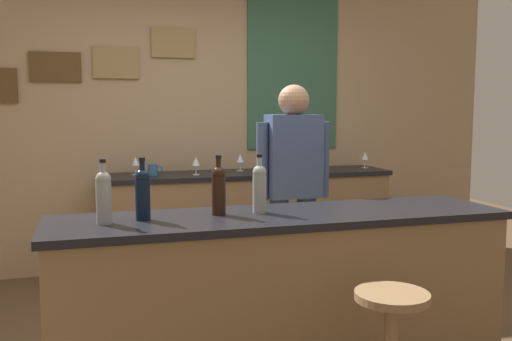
{
  "coord_description": "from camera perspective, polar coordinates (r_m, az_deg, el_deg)",
  "views": [
    {
      "loc": [
        -0.94,
        -3.1,
        1.46
      ],
      "look_at": [
        0.11,
        0.45,
        1.05
      ],
      "focal_mm": 39.33,
      "sensor_mm": 36.0,
      "label": 1
    }
  ],
  "objects": [
    {
      "name": "coffee_mug",
      "position": [
        4.8,
        -10.43,
        0.09
      ],
      "size": [
        0.12,
        0.08,
        0.09
      ],
      "color": "#336699",
      "rests_on": "side_counter"
    },
    {
      "name": "wine_bottle_c",
      "position": [
        2.86,
        -3.82,
        -1.83
      ],
      "size": [
        0.07,
        0.07,
        0.31
      ],
      "color": "black",
      "rests_on": "bar_counter"
    },
    {
      "name": "wine_bottle_d",
      "position": [
        2.91,
        0.36,
        -1.67
      ],
      "size": [
        0.07,
        0.07,
        0.31
      ],
      "color": "#999E99",
      "rests_on": "bar_counter"
    },
    {
      "name": "wine_glass_a",
      "position": [
        4.87,
        -12.17,
        0.88
      ],
      "size": [
        0.07,
        0.07,
        0.16
      ],
      "color": "silver",
      "rests_on": "side_counter"
    },
    {
      "name": "wine_glass_c",
      "position": [
        5.03,
        -1.63,
        1.19
      ],
      "size": [
        0.07,
        0.07,
        0.16
      ],
      "color": "silver",
      "rests_on": "side_counter"
    },
    {
      "name": "bartender",
      "position": [
        3.82,
        3.8,
        -1.58
      ],
      "size": [
        0.52,
        0.21,
        1.62
      ],
      "color": "#384766",
      "rests_on": "ground_plane"
    },
    {
      "name": "side_counter",
      "position": [
        5.04,
        -0.77,
        -5.23
      ],
      "size": [
        2.55,
        0.56,
        0.9
      ],
      "color": "olive",
      "rests_on": "ground_plane"
    },
    {
      "name": "back_wall",
      "position": [
        5.21,
        -6.1,
        5.82
      ],
      "size": [
        6.0,
        0.09,
        2.8
      ],
      "color": "tan",
      "rests_on": "ground_plane"
    },
    {
      "name": "wine_glass_e",
      "position": [
        5.4,
        11.03,
        1.43
      ],
      "size": [
        0.07,
        0.07,
        0.16
      ],
      "color": "silver",
      "rests_on": "side_counter"
    },
    {
      "name": "bar_counter",
      "position": [
        3.03,
        2.62,
        -12.95
      ],
      "size": [
        2.37,
        0.6,
        0.92
      ],
      "color": "olive",
      "rests_on": "ground_plane"
    },
    {
      "name": "wine_glass_d",
      "position": [
        5.15,
        5.21,
        1.29
      ],
      "size": [
        0.07,
        0.07,
        0.16
      ],
      "color": "silver",
      "rests_on": "side_counter"
    },
    {
      "name": "wine_bottle_b",
      "position": [
        2.77,
        -11.46,
        -2.19
      ],
      "size": [
        0.07,
        0.07,
        0.31
      ],
      "color": "black",
      "rests_on": "bar_counter"
    },
    {
      "name": "wine_glass_b",
      "position": [
        4.77,
        -6.13,
        0.87
      ],
      "size": [
        0.07,
        0.07,
        0.16
      ],
      "color": "silver",
      "rests_on": "side_counter"
    },
    {
      "name": "wine_bottle_a",
      "position": [
        2.72,
        -15.24,
        -2.44
      ],
      "size": [
        0.07,
        0.07,
        0.31
      ],
      "color": "#999E99",
      "rests_on": "bar_counter"
    }
  ]
}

